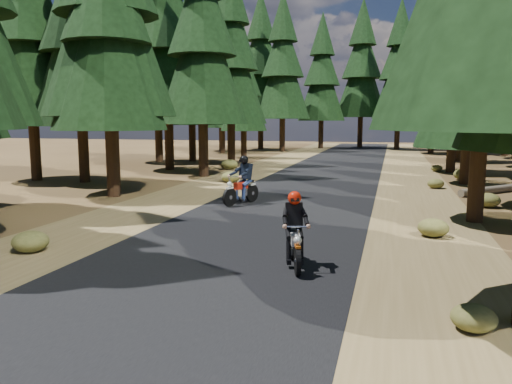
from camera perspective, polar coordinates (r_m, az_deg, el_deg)
ground at (r=12.50m, az=-1.82°, el=-5.95°), size 120.00×120.00×0.00m
road at (r=17.23m, az=3.07°, el=-2.00°), size 6.00×100.00×0.01m
shoulder_l at (r=18.73m, az=-10.82°, el=-1.32°), size 3.20×100.00×0.01m
shoulder_r at (r=16.89m, az=18.52°, el=-2.64°), size 3.20×100.00×0.01m
pine_forest at (r=33.18m, az=9.28°, el=16.49°), size 34.59×55.08×16.32m
log_near at (r=23.47m, az=25.94°, el=0.29°), size 3.60×3.72×0.32m
understory_shrubs at (r=19.99m, az=9.48°, el=0.09°), size 14.39×29.63×0.64m
rider_lead at (r=10.46m, az=4.45°, el=-5.78°), size 1.01×1.85×1.58m
rider_follow at (r=18.19m, az=-1.72°, el=0.43°), size 1.31×2.06×1.77m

